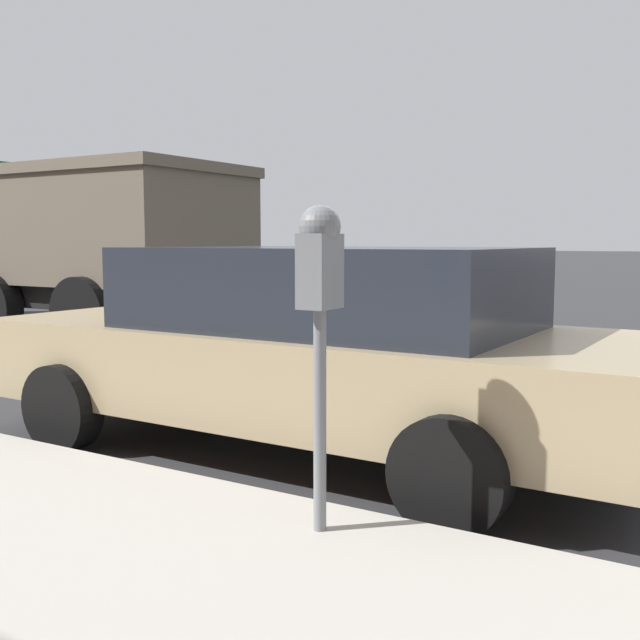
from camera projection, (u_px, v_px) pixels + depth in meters
ground_plane at (398, 429)px, 6.10m from camera, size 220.00×220.00×0.00m
parking_meter at (320, 284)px, 3.40m from camera, size 0.21×0.19×1.51m
car_tan at (313, 345)px, 5.37m from camera, size 2.15×4.84×1.48m
dump_truck at (26, 236)px, 12.70m from camera, size 2.86×7.96×3.00m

